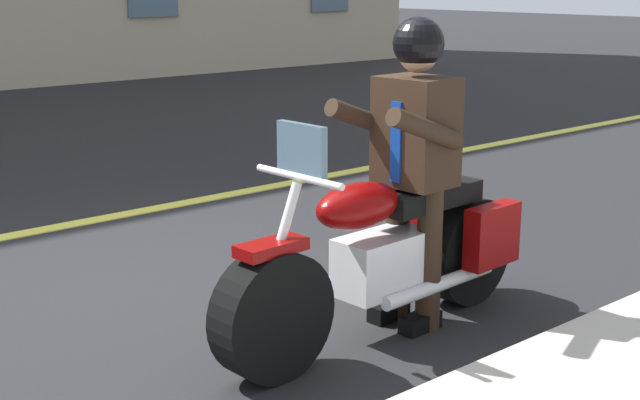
{
  "coord_description": "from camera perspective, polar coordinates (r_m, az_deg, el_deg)",
  "views": [
    {
      "loc": [
        2.57,
        4.45,
        1.94
      ],
      "look_at": [
        -0.43,
        0.92,
        0.75
      ],
      "focal_mm": 48.77,
      "sensor_mm": 36.0,
      "label": 1
    }
  ],
  "objects": [
    {
      "name": "lane_center_stripe",
      "position": [
        7.2,
        -17.95,
        -1.92
      ],
      "size": [
        60.0,
        0.16,
        0.01
      ],
      "primitive_type": "cube",
      "color": "#E5DB4C",
      "rests_on": "ground_plane"
    },
    {
      "name": "rider_main",
      "position": [
        4.81,
        6.18,
        3.49
      ],
      "size": [
        0.64,
        0.57,
        1.74
      ],
      "color": "black",
      "rests_on": "ground_plane"
    },
    {
      "name": "motorcycle_main",
      "position": [
        4.82,
        4.55,
        -3.64
      ],
      "size": [
        2.22,
        0.66,
        1.26
      ],
      "color": "black",
      "rests_on": "ground_plane"
    },
    {
      "name": "ground_plane",
      "position": [
        5.49,
        -9.74,
        -6.52
      ],
      "size": [
        80.0,
        80.0,
        0.0
      ],
      "primitive_type": "plane",
      "color": "black"
    }
  ]
}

